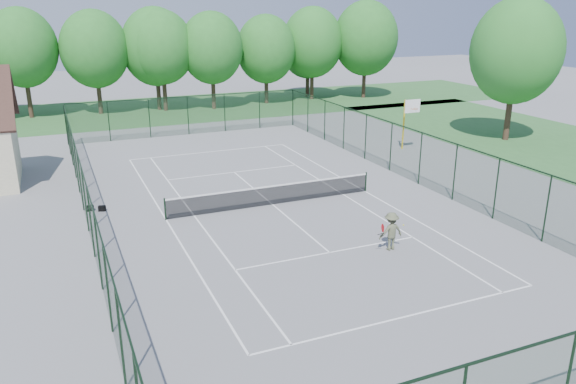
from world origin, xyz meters
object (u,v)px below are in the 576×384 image
object	(u,v)px
sports_bag_a	(90,208)
tennis_player	(391,231)
basketball_goal	(409,114)
tennis_net	(273,194)

from	to	relation	value
sports_bag_a	tennis_player	bearing A→B (deg)	-47.69
basketball_goal	sports_bag_a	world-z (taller)	basketball_goal
tennis_net	tennis_player	size ratio (longest dim) A/B	6.19
basketball_goal	sports_bag_a	xyz separation A→B (m)	(-21.59, -4.12, -2.43)
tennis_player	sports_bag_a	bearing A→B (deg)	138.72
basketball_goal	tennis_net	bearing A→B (deg)	-151.97
basketball_goal	tennis_player	world-z (taller)	basketball_goal
tennis_player	basketball_goal	bearing A→B (deg)	53.33
sports_bag_a	tennis_player	size ratio (longest dim) A/B	0.20
basketball_goal	tennis_player	distance (m)	17.49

